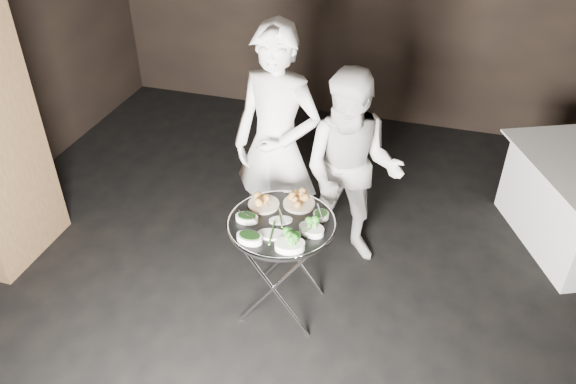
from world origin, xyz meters
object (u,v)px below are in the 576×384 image
(serving_tray, at_px, (282,224))
(waiter_left, at_px, (277,147))
(tray_stand, at_px, (282,263))
(waiter_right, at_px, (351,172))

(serving_tray, distance_m, waiter_left, 0.74)
(tray_stand, distance_m, waiter_right, 0.88)
(serving_tray, relative_size, waiter_left, 0.38)
(waiter_right, bearing_deg, tray_stand, -115.65)
(tray_stand, distance_m, serving_tray, 0.35)
(waiter_left, relative_size, waiter_right, 1.18)
(tray_stand, relative_size, waiter_left, 0.41)
(tray_stand, distance_m, waiter_left, 0.89)
(tray_stand, relative_size, serving_tray, 1.07)
(tray_stand, height_order, serving_tray, serving_tray)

